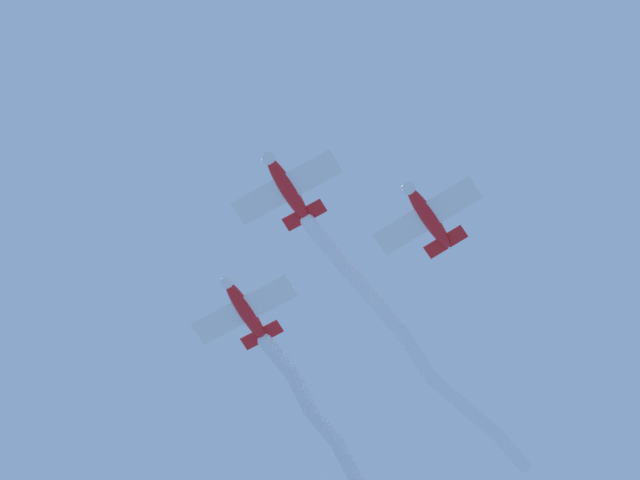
# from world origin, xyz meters

# --- Properties ---
(airplane_lead) EXTENTS (5.29, 5.02, 1.50)m
(airplane_lead) POSITION_xyz_m (5.37, 4.72, 71.38)
(airplane_lead) COLOR red
(smoke_trail_lead) EXTENTS (11.79, 17.11, 1.85)m
(smoke_trail_lead) POSITION_xyz_m (-1.77, 14.41, 71.77)
(smoke_trail_lead) COLOR white
(airplane_left_wing) EXTENTS (5.47, 4.86, 1.50)m
(airplane_left_wing) POSITION_xyz_m (6.06, 12.18, 71.38)
(airplane_left_wing) COLOR red
(airplane_right_wing) EXTENTS (5.28, 5.02, 1.50)m
(airplane_right_wing) POSITION_xyz_m (-2.13, 4.63, 71.68)
(airplane_right_wing) COLOR red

